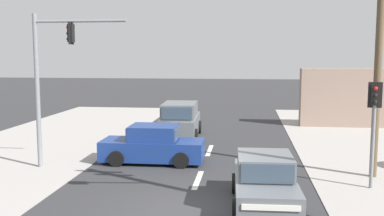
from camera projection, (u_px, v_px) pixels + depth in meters
ground_plane at (187, 208)px, 13.04m from camera, size 140.00×140.00×0.00m
lane_dash_mid at (198, 180)px, 16.00m from camera, size 0.20×2.40×0.01m
lane_dash_far at (210, 150)px, 20.93m from camera, size 0.20×2.40×0.01m
utility_pole_midground_right at (380, 25)px, 15.73m from camera, size 1.80×0.26×10.44m
traffic_signal_mast at (50, 71)px, 17.30m from camera, size 3.69×0.44×6.00m
pedestal_signal_right_kerb at (374, 117)px, 14.69m from camera, size 0.44×0.30×3.56m
sedan_oncoming_near at (265, 184)px, 13.08m from camera, size 2.00×4.29×1.56m
sedan_receding_far at (153, 146)px, 18.53m from camera, size 4.25×1.91×1.56m
suv_oncoming_mid at (180, 121)px, 24.08m from camera, size 2.18×4.60×1.90m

